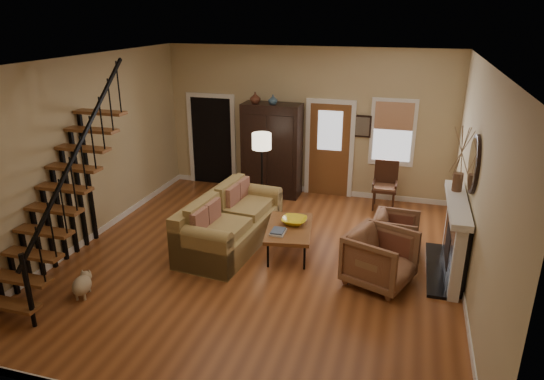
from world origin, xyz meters
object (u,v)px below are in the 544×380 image
(floor_lamp, at_px, (262,174))
(armchair_left, at_px, (380,258))
(sofa, at_px, (231,221))
(side_chair, at_px, (385,186))
(coffee_table, at_px, (289,240))
(armchair_right, at_px, (396,233))
(armoire, at_px, (272,150))

(floor_lamp, bearing_deg, armchair_left, -40.48)
(sofa, distance_m, side_chair, 3.56)
(coffee_table, relative_size, side_chair, 1.26)
(coffee_table, bearing_deg, sofa, 179.35)
(armchair_left, height_order, armchair_right, armchair_left)
(coffee_table, xyz_separation_m, armchair_left, (1.59, -0.60, 0.18))
(coffee_table, height_order, floor_lamp, floor_lamp)
(armchair_left, distance_m, armchair_right, 1.20)
(armchair_left, relative_size, floor_lamp, 0.55)
(armoire, distance_m, sofa, 2.78)
(armchair_right, bearing_deg, coffee_table, 112.06)
(coffee_table, distance_m, floor_lamp, 1.99)
(armchair_right, relative_size, floor_lamp, 0.45)
(sofa, bearing_deg, armchair_left, -7.38)
(armoire, distance_m, armchair_left, 4.32)
(sofa, relative_size, armchair_left, 2.60)
(armoire, bearing_deg, armchair_right, -36.61)
(sofa, bearing_deg, side_chair, 50.32)
(armchair_left, bearing_deg, floor_lamp, 70.54)
(armchair_right, height_order, floor_lamp, floor_lamp)
(armchair_right, xyz_separation_m, side_chair, (-0.34, 1.95, 0.16))
(floor_lamp, bearing_deg, armoire, 95.52)
(armoire, xyz_separation_m, side_chair, (2.55, -0.20, -0.54))
(floor_lamp, bearing_deg, side_chair, 20.48)
(sofa, height_order, armchair_left, sofa)
(sofa, relative_size, coffee_table, 1.90)
(armchair_left, xyz_separation_m, armchair_right, (0.19, 1.18, -0.08))
(floor_lamp, distance_m, side_chair, 2.63)
(sofa, height_order, floor_lamp, floor_lamp)
(side_chair, bearing_deg, armchair_left, -87.30)
(armoire, bearing_deg, side_chair, -4.48)
(sofa, distance_m, armchair_left, 2.74)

